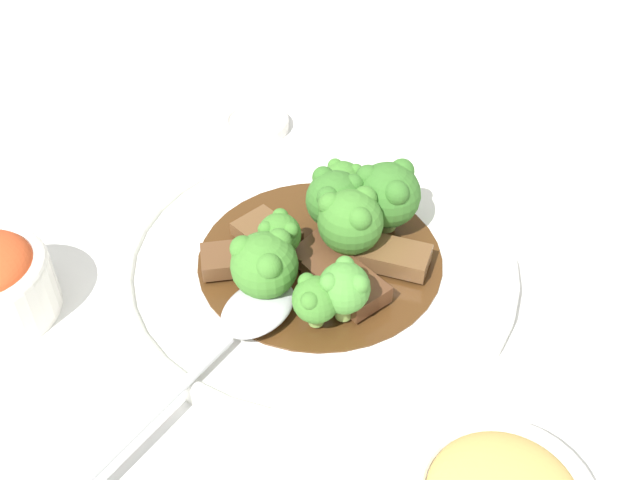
# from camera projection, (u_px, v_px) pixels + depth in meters

# --- Properties ---
(ground_plane) EXTENTS (4.00, 4.00, 0.00)m
(ground_plane) POSITION_uv_depth(u_px,v_px,m) (320.00, 271.00, 0.60)
(ground_plane) COLOR white
(main_plate) EXTENTS (0.31, 0.31, 0.02)m
(main_plate) POSITION_uv_depth(u_px,v_px,m) (320.00, 262.00, 0.60)
(main_plate) COLOR white
(main_plate) RESTS_ON ground_plane
(beef_strip_0) EXTENTS (0.05, 0.06, 0.01)m
(beef_strip_0) POSITION_uv_depth(u_px,v_px,m) (265.00, 236.00, 0.60)
(beef_strip_0) COLOR brown
(beef_strip_0) RESTS_ON main_plate
(beef_strip_1) EXTENTS (0.04, 0.06, 0.01)m
(beef_strip_1) POSITION_uv_depth(u_px,v_px,m) (390.00, 256.00, 0.58)
(beef_strip_1) COLOR brown
(beef_strip_1) RESTS_ON main_plate
(beef_strip_2) EXTENTS (0.06, 0.07, 0.01)m
(beef_strip_2) POSITION_uv_depth(u_px,v_px,m) (346.00, 282.00, 0.56)
(beef_strip_2) COLOR #56331E
(beef_strip_2) RESTS_ON main_plate
(beef_strip_3) EXTENTS (0.05, 0.06, 0.01)m
(beef_strip_3) POSITION_uv_depth(u_px,v_px,m) (232.00, 259.00, 0.58)
(beef_strip_3) COLOR brown
(beef_strip_3) RESTS_ON main_plate
(beef_strip_4) EXTENTS (0.05, 0.04, 0.01)m
(beef_strip_4) POSITION_uv_depth(u_px,v_px,m) (313.00, 251.00, 0.58)
(beef_strip_4) COLOR #56331E
(beef_strip_4) RESTS_ON main_plate
(broccoli_floret_0) EXTENTS (0.03, 0.03, 0.04)m
(broccoli_floret_0) POSITION_uv_depth(u_px,v_px,m) (343.00, 180.00, 0.63)
(broccoli_floret_0) COLOR #8EB756
(broccoli_floret_0) RESTS_ON main_plate
(broccoli_floret_1) EXTENTS (0.05, 0.05, 0.06)m
(broccoli_floret_1) POSITION_uv_depth(u_px,v_px,m) (388.00, 194.00, 0.59)
(broccoli_floret_1) COLOR #7FA84C
(broccoli_floret_1) RESTS_ON main_plate
(broccoli_floret_2) EXTENTS (0.03, 0.03, 0.04)m
(broccoli_floret_2) POSITION_uv_depth(u_px,v_px,m) (279.00, 234.00, 0.56)
(broccoli_floret_2) COLOR #7FA84C
(broccoli_floret_2) RESTS_ON main_plate
(broccoli_floret_3) EXTENTS (0.05, 0.05, 0.06)m
(broccoli_floret_3) POSITION_uv_depth(u_px,v_px,m) (335.00, 199.00, 0.59)
(broccoli_floret_3) COLOR #8EB756
(broccoli_floret_3) RESTS_ON main_plate
(broccoli_floret_4) EXTENTS (0.05, 0.05, 0.06)m
(broccoli_floret_4) POSITION_uv_depth(u_px,v_px,m) (351.00, 221.00, 0.57)
(broccoli_floret_4) COLOR #7FA84C
(broccoli_floret_4) RESTS_ON main_plate
(broccoli_floret_5) EXTENTS (0.04, 0.04, 0.05)m
(broccoli_floret_5) POSITION_uv_depth(u_px,v_px,m) (344.00, 287.00, 0.52)
(broccoli_floret_5) COLOR #8EB756
(broccoli_floret_5) RESTS_ON main_plate
(broccoli_floret_6) EXTENTS (0.03, 0.03, 0.04)m
(broccoli_floret_6) POSITION_uv_depth(u_px,v_px,m) (316.00, 299.00, 0.52)
(broccoli_floret_6) COLOR #7FA84C
(broccoli_floret_6) RESTS_ON main_plate
(broccoli_floret_7) EXTENTS (0.05, 0.05, 0.05)m
(broccoli_floret_7) POSITION_uv_depth(u_px,v_px,m) (264.00, 264.00, 0.54)
(broccoli_floret_7) COLOR #7FA84C
(broccoli_floret_7) RESTS_ON main_plate
(serving_spoon) EXTENTS (0.22, 0.07, 0.01)m
(serving_spoon) POSITION_uv_depth(u_px,v_px,m) (242.00, 324.00, 0.53)
(serving_spoon) COLOR silver
(serving_spoon) RESTS_ON main_plate
(sauce_dish) EXTENTS (0.07, 0.07, 0.01)m
(sauce_dish) POSITION_uv_depth(u_px,v_px,m) (256.00, 123.00, 0.75)
(sauce_dish) COLOR white
(sauce_dish) RESTS_ON ground_plane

